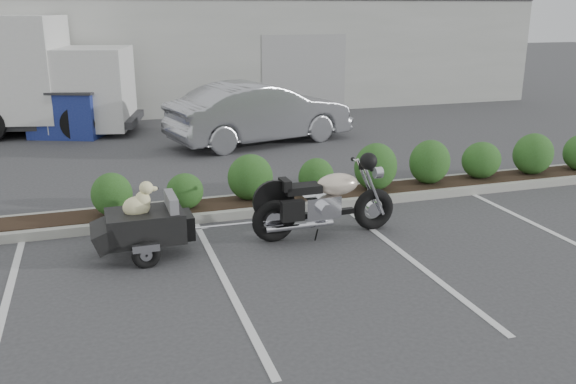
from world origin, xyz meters
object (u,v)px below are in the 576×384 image
object	(u,v)px
dumpster	(67,113)
delivery_truck	(5,78)
sedan	(260,113)
motorcycle	(325,202)
pet_trailer	(144,225)

from	to	relation	value
dumpster	delivery_truck	world-z (taller)	delivery_truck
dumpster	sedan	bearing A→B (deg)	-4.59
sedan	dumpster	bearing A→B (deg)	49.03
motorcycle	dumpster	xyz separation A→B (m)	(-4.04, 9.44, 0.11)
pet_trailer	sedan	bearing A→B (deg)	61.35
sedan	delivery_truck	distance (m)	7.37
motorcycle	dumpster	bearing A→B (deg)	112.17
motorcycle	sedan	bearing A→B (deg)	82.02
motorcycle	sedan	xyz separation A→B (m)	(0.85, 6.97, 0.26)
pet_trailer	dumpster	xyz separation A→B (m)	(-1.26, 9.41, 0.18)
sedan	delivery_truck	world-z (taller)	delivery_truck
motorcycle	delivery_truck	distance (m)	11.88
motorcycle	dumpster	distance (m)	10.27
pet_trailer	delivery_truck	bearing A→B (deg)	104.24
delivery_truck	sedan	bearing A→B (deg)	-14.89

